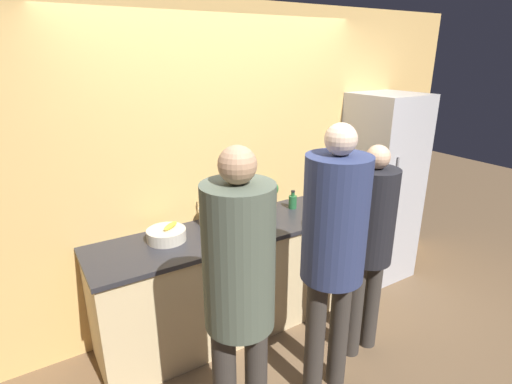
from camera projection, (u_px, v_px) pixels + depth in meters
ground_plane at (266, 344)px, 3.22m from camera, size 14.00×14.00×0.00m
wall_back at (222, 169)px, 3.33m from camera, size 5.20×0.06×2.60m
counter at (242, 274)px, 3.36m from camera, size 2.43×0.67×0.90m
refrigerator at (380, 188)px, 3.99m from camera, size 0.61×0.63×1.86m
person_left at (239, 285)px, 2.02m from camera, size 0.36×0.36×1.83m
person_center at (334, 241)px, 2.42m from camera, size 0.39×0.39×1.86m
person_right at (370, 237)px, 2.86m from camera, size 0.33×0.33×1.64m
fruit_bowl at (167, 235)px, 2.94m from camera, size 0.29×0.29×0.13m
utensil_crock at (205, 216)px, 3.21m from camera, size 0.10×0.10×0.27m
bottle_green at (293, 201)px, 3.54m from camera, size 0.07×0.07×0.17m
bottle_dark at (326, 192)px, 3.74m from camera, size 0.06×0.06×0.19m
cup_black at (218, 228)px, 3.07m from camera, size 0.08×0.08×0.08m
potted_plant at (271, 193)px, 3.58m from camera, size 0.13×0.13×0.23m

